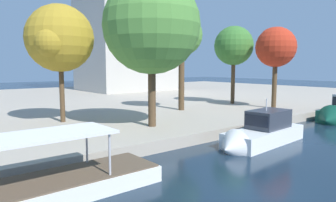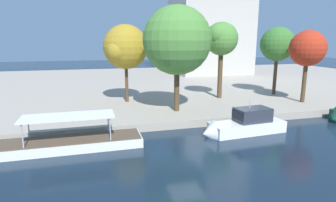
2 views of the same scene
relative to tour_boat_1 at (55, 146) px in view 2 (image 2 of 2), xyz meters
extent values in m
plane|color=#142333|center=(9.45, -4.75, -0.32)|extent=(220.00, 220.00, 0.00)
cube|color=#A39989|center=(9.45, 30.07, 0.09)|extent=(120.00, 55.00, 0.81)
cube|color=silver|center=(1.13, 0.01, -0.14)|extent=(11.54, 2.96, 1.15)
cube|color=brown|center=(1.13, 0.01, 0.47)|extent=(11.31, 2.81, 0.08)
cylinder|color=#B2B2B7|center=(-2.03, -1.17, 1.42)|extent=(0.10, 0.10, 1.81)
cylinder|color=#B2B2B7|center=(-2.05, 1.14, 1.42)|extent=(0.10, 0.10, 1.81)
cylinder|color=#B2B2B7|center=(4.30, -1.12, 1.42)|extent=(0.10, 0.10, 1.81)
cylinder|color=#B2B2B7|center=(4.29, 1.18, 1.42)|extent=(0.10, 0.10, 1.81)
cube|color=silver|center=(1.13, 0.01, 2.39)|extent=(7.16, 2.70, 0.12)
cube|color=white|center=(17.11, -0.15, 0.05)|extent=(7.40, 2.95, 1.40)
cone|color=white|center=(13.10, -0.44, 0.05)|extent=(1.36, 2.40, 2.32)
cube|color=#2D333D|center=(17.65, -0.11, 1.40)|extent=(3.39, 2.18, 1.30)
cube|color=black|center=(16.39, -0.20, 1.46)|extent=(1.00, 1.89, 0.78)
cylinder|color=silver|center=(17.29, -0.14, 2.48)|extent=(0.08, 0.08, 0.87)
cylinder|color=#4C3823|center=(29.08, 12.63, 3.21)|extent=(0.50, 0.50, 5.45)
sphere|color=#38702D|center=(29.08, 12.63, 7.77)|extent=(4.87, 4.87, 4.87)
sphere|color=#38702D|center=(29.13, 13.24, 8.67)|extent=(2.96, 2.96, 2.96)
sphere|color=#38702D|center=(28.43, 12.51, 7.44)|extent=(2.76, 2.76, 2.76)
cylinder|color=#4C3823|center=(29.21, 6.82, 3.07)|extent=(0.52, 0.52, 5.17)
sphere|color=#B22D19|center=(29.21, 6.82, 7.32)|extent=(4.43, 4.43, 4.43)
sphere|color=#B22D19|center=(29.97, 7.78, 8.12)|extent=(2.97, 2.97, 2.97)
sphere|color=#B22D19|center=(30.21, 7.46, 7.08)|extent=(2.54, 2.54, 2.54)
cylinder|color=#4C3823|center=(7.43, 13.06, 2.95)|extent=(0.40, 0.40, 4.92)
sphere|color=olive|center=(7.43, 13.06, 7.49)|extent=(5.55, 5.55, 5.55)
sphere|color=olive|center=(7.75, 12.49, 6.99)|extent=(3.57, 3.57, 3.57)
sphere|color=olive|center=(6.24, 11.71, 7.05)|extent=(2.50, 2.50, 2.50)
cylinder|color=#4C3823|center=(12.22, 6.75, 2.99)|extent=(0.60, 0.60, 5.01)
sphere|color=#4C8438|center=(12.22, 6.75, 8.29)|extent=(7.46, 7.46, 7.46)
sphere|color=#4C8438|center=(12.63, 6.41, 7.25)|extent=(3.51, 3.51, 3.51)
sphere|color=#4C8438|center=(11.32, 7.01, 8.15)|extent=(4.36, 4.36, 4.36)
cylinder|color=#4C3823|center=(20.10, 12.27, 3.67)|extent=(0.63, 0.63, 6.36)
sphere|color=#4C8438|center=(20.10, 12.27, 8.50)|extent=(4.41, 4.41, 4.41)
sphere|color=#4C8438|center=(20.27, 13.33, 8.53)|extent=(2.45, 2.45, 2.45)
sphere|color=#4C8438|center=(19.25, 11.68, 9.00)|extent=(2.78, 2.78, 2.78)
camera|label=1|loc=(-1.82, -12.77, 5.16)|focal=33.08mm
camera|label=2|loc=(3.10, -22.96, 8.32)|focal=30.18mm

